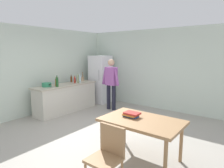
# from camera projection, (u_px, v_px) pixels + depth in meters

# --- Properties ---
(ground_plane) EXTENTS (14.00, 14.00, 0.00)m
(ground_plane) POSITION_uv_depth(u_px,v_px,m) (95.00, 134.00, 4.66)
(ground_plane) COLOR #9E998E
(wall_back) EXTENTS (6.40, 0.12, 2.70)m
(wall_back) POSITION_uv_depth(u_px,v_px,m) (153.00, 69.00, 6.79)
(wall_back) COLOR silver
(wall_back) RESTS_ON ground_plane
(wall_left) EXTENTS (0.12, 5.60, 2.70)m
(wall_left) POSITION_uv_depth(u_px,v_px,m) (38.00, 71.00, 6.16)
(wall_left) COLOR silver
(wall_left) RESTS_ON ground_plane
(kitchen_counter) EXTENTS (0.64, 2.20, 0.90)m
(kitchen_counter) POSITION_uv_depth(u_px,v_px,m) (66.00, 98.00, 6.41)
(kitchen_counter) COLOR beige
(kitchen_counter) RESTS_ON ground_plane
(refrigerator) EXTENTS (0.70, 0.67, 1.80)m
(refrigerator) POSITION_uv_depth(u_px,v_px,m) (100.00, 79.00, 7.53)
(refrigerator) COLOR white
(refrigerator) RESTS_ON ground_plane
(person) EXTENTS (0.70, 0.22, 1.70)m
(person) POSITION_uv_depth(u_px,v_px,m) (111.00, 81.00, 6.52)
(person) COLOR #1E1E2D
(person) RESTS_ON ground_plane
(dining_table) EXTENTS (1.40, 0.90, 0.75)m
(dining_table) POSITION_uv_depth(u_px,v_px,m) (142.00, 124.00, 3.48)
(dining_table) COLOR #9E754C
(dining_table) RESTS_ON ground_plane
(chair) EXTENTS (0.42, 0.42, 0.91)m
(chair) POSITION_uv_depth(u_px,v_px,m) (108.00, 153.00, 2.74)
(chair) COLOR #9E754C
(chair) RESTS_ON ground_plane
(cooking_pot) EXTENTS (0.40, 0.28, 0.12)m
(cooking_pot) POSITION_uv_depth(u_px,v_px,m) (47.00, 85.00, 5.89)
(cooking_pot) COLOR #2D845B
(cooking_pot) RESTS_ON kitchen_counter
(utensil_jar) EXTENTS (0.11, 0.11, 0.32)m
(utensil_jar) POSITION_uv_depth(u_px,v_px,m) (82.00, 79.00, 7.08)
(utensil_jar) COLOR tan
(utensil_jar) RESTS_ON kitchen_counter
(bottle_wine_green) EXTENTS (0.08, 0.08, 0.34)m
(bottle_wine_green) POSITION_uv_depth(u_px,v_px,m) (57.00, 82.00, 5.88)
(bottle_wine_green) COLOR #1E5123
(bottle_wine_green) RESTS_ON kitchen_counter
(bottle_oil_amber) EXTENTS (0.06, 0.06, 0.28)m
(bottle_oil_amber) POSITION_uv_depth(u_px,v_px,m) (56.00, 82.00, 5.99)
(bottle_oil_amber) COLOR #996619
(bottle_oil_amber) RESTS_ON kitchen_counter
(bottle_sauce_red) EXTENTS (0.06, 0.06, 0.24)m
(bottle_sauce_red) POSITION_uv_depth(u_px,v_px,m) (75.00, 80.00, 6.60)
(bottle_sauce_red) COLOR #B22319
(bottle_sauce_red) RESTS_ON kitchen_counter
(bottle_water_clear) EXTENTS (0.07, 0.07, 0.30)m
(bottle_water_clear) POSITION_uv_depth(u_px,v_px,m) (80.00, 79.00, 6.66)
(bottle_water_clear) COLOR silver
(bottle_water_clear) RESTS_ON kitchen_counter
(bottle_beer_brown) EXTENTS (0.06, 0.06, 0.26)m
(bottle_beer_brown) POSITION_uv_depth(u_px,v_px,m) (71.00, 79.00, 6.77)
(bottle_beer_brown) COLOR #5B3314
(bottle_beer_brown) RESTS_ON kitchen_counter
(bottle_vinegar_tall) EXTENTS (0.06, 0.06, 0.32)m
(bottle_vinegar_tall) POSITION_uv_depth(u_px,v_px,m) (78.00, 79.00, 6.56)
(bottle_vinegar_tall) COLOR gray
(bottle_vinegar_tall) RESTS_ON kitchen_counter
(book_stack) EXTENTS (0.30, 0.21, 0.09)m
(book_stack) POSITION_uv_depth(u_px,v_px,m) (131.00, 114.00, 3.60)
(book_stack) COLOR #284C8E
(book_stack) RESTS_ON dining_table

